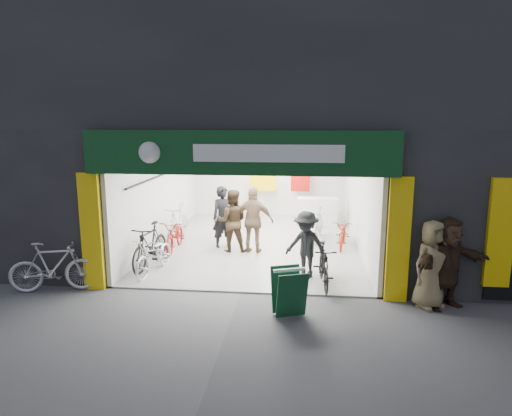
% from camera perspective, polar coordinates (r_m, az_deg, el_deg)
% --- Properties ---
extents(ground, '(60.00, 60.00, 0.00)m').
position_cam_1_polar(ground, '(10.06, -1.95, -10.62)').
color(ground, '#56565B').
rests_on(ground, ground).
extents(building, '(17.00, 10.27, 8.00)m').
position_cam_1_polar(building, '(14.25, 4.50, 13.49)').
color(building, '#232326').
rests_on(building, ground).
extents(bike_left_front, '(0.88, 1.85, 0.93)m').
position_cam_1_polar(bike_left_front, '(11.42, -12.55, -5.72)').
color(bike_left_front, silver).
rests_on(bike_left_front, ground).
extents(bike_left_midfront, '(0.78, 1.95, 1.14)m').
position_cam_1_polar(bike_left_midfront, '(11.81, -13.12, -4.66)').
color(bike_left_midfront, black).
rests_on(bike_left_midfront, ground).
extents(bike_left_midback, '(0.69, 1.79, 0.93)m').
position_cam_1_polar(bike_left_midback, '(13.16, -10.07, -3.38)').
color(bike_left_midback, '#98100D').
rests_on(bike_left_midback, ground).
extents(bike_left_back, '(0.64, 1.89, 1.12)m').
position_cam_1_polar(bike_left_back, '(14.23, -9.70, -1.86)').
color(bike_left_back, '#B7B7BC').
rests_on(bike_left_back, ground).
extents(bike_right_front, '(0.57, 1.65, 0.98)m').
position_cam_1_polar(bike_right_front, '(10.38, 8.47, -7.17)').
color(bike_right_front, black).
rests_on(bike_right_front, ground).
extents(bike_right_mid, '(0.80, 1.67, 0.84)m').
position_cam_1_polar(bike_right_mid, '(13.57, 10.85, -3.16)').
color(bike_right_mid, '#9A230E').
rests_on(bike_right_mid, ground).
extents(bike_right_back, '(0.76, 1.78, 1.04)m').
position_cam_1_polar(bike_right_back, '(14.08, 7.83, -2.12)').
color(bike_right_back, '#A6A7AB').
rests_on(bike_right_back, ground).
extents(parked_bike, '(1.94, 1.02, 1.12)m').
position_cam_1_polar(parked_bike, '(10.90, -24.00, -6.73)').
color(parked_bike, silver).
rests_on(parked_bike, ground).
extents(customer_a, '(0.79, 0.70, 1.82)m').
position_cam_1_polar(customer_a, '(13.17, -4.10, -1.21)').
color(customer_a, black).
rests_on(customer_a, ground).
extents(customer_b, '(0.92, 0.75, 1.79)m').
position_cam_1_polar(customer_b, '(12.79, -3.01, -1.65)').
color(customer_b, '#3E2C1C').
rests_on(customer_b, ground).
extents(customer_c, '(1.21, 1.05, 1.63)m').
position_cam_1_polar(customer_c, '(10.73, 6.26, -4.68)').
color(customer_c, black).
rests_on(customer_c, ground).
extents(customer_d, '(1.16, 0.59, 1.89)m').
position_cam_1_polar(customer_d, '(12.60, -0.30, -1.60)').
color(customer_d, '#7D6249').
rests_on(customer_d, ground).
extents(pedestrian_near, '(1.04, 0.93, 1.78)m').
position_cam_1_polar(pedestrian_near, '(9.73, 21.10, -6.58)').
color(pedestrian_near, olive).
rests_on(pedestrian_near, ground).
extents(pedestrian_far, '(1.78, 1.29, 1.86)m').
position_cam_1_polar(pedestrian_far, '(9.80, 22.87, -6.35)').
color(pedestrian_far, '#372619').
rests_on(pedestrian_far, ground).
extents(sandwich_board, '(0.76, 0.77, 0.91)m').
position_cam_1_polar(sandwich_board, '(8.84, 4.15, -10.29)').
color(sandwich_board, '#0F3E22').
rests_on(sandwich_board, ground).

